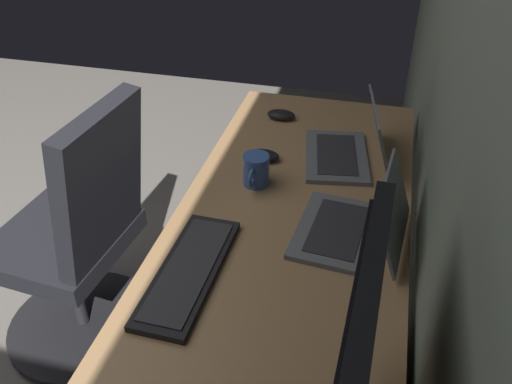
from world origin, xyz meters
The scene contains 9 objects.
wall_back centered at (0.00, 2.06, 1.30)m, with size 5.26×0.10×2.60m, color slate.
desk centered at (-0.13, 1.66, 0.66)m, with size 2.00×0.66×0.73m.
laptop_leftmost centered at (-0.29, 1.85, 0.78)m, with size 0.33×0.31×0.21m.
laptop_left centered at (-0.69, 1.79, 0.78)m, with size 0.36×0.31×0.20m.
keyboard_main centered at (-0.04, 1.46, 0.74)m, with size 0.42×0.15×0.02m.
mouse_main centered at (-0.61, 1.51, 0.75)m, with size 0.06×0.10×0.03m, color black.
mouse_spare centered at (-0.91, 1.51, 0.75)m, with size 0.06×0.10×0.03m, color black.
coffee_mug centered at (-0.47, 1.52, 0.78)m, with size 0.12×0.08×0.10m.
office_chair centered at (-0.34, 0.93, 0.46)m, with size 0.56×0.57×0.97m.
Camera 1 is at (0.87, 1.86, 1.67)m, focal length 37.90 mm.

